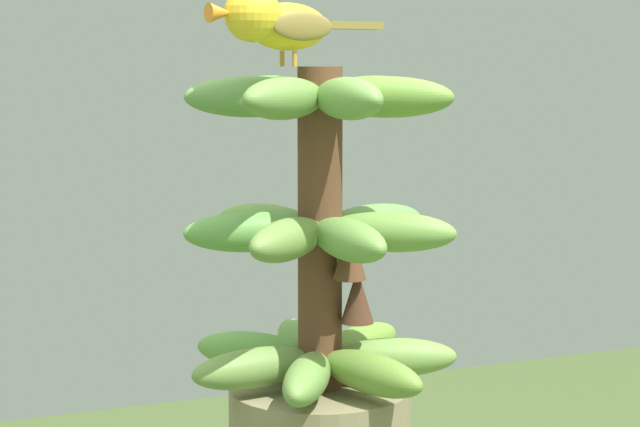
{
  "coord_description": "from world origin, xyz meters",
  "views": [
    {
      "loc": [
        0.46,
        1.12,
        1.62
      ],
      "look_at": [
        0.0,
        0.0,
        1.46
      ],
      "focal_mm": 63.29,
      "sensor_mm": 36.0,
      "label": 1
    }
  ],
  "objects": [
    {
      "name": "perched_bird",
      "position": [
        0.06,
        0.01,
        1.66
      ],
      "size": [
        0.2,
        0.07,
        0.08
      ],
      "color": "#C68933",
      "rests_on": "banana_bunch"
    },
    {
      "name": "banana_bunch",
      "position": [
        -0.0,
        0.0,
        1.44
      ],
      "size": [
        0.3,
        0.3,
        0.35
      ],
      "color": "brown",
      "rests_on": "banana_tree"
    }
  ]
}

